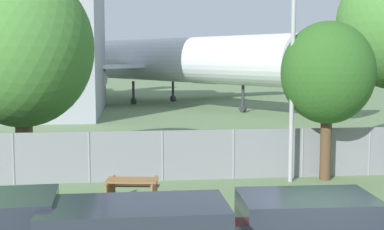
% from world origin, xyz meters
% --- Properties ---
extents(perimeter_fence, '(56.07, 0.07, 1.80)m').
position_xyz_m(perimeter_fence, '(0.00, 9.61, 0.90)').
color(perimeter_fence, gray).
rests_on(perimeter_fence, ground).
extents(airplane, '(28.69, 35.08, 11.91)m').
position_xyz_m(airplane, '(-0.78, 40.95, 4.04)').
color(airplane, silver).
rests_on(airplane, ground).
extents(picnic_bench_near_cabin, '(1.70, 1.61, 0.76)m').
position_xyz_m(picnic_bench_near_cabin, '(-3.63, 6.65, 0.47)').
color(picnic_bench_near_cabin, brown).
rests_on(picnic_bench_near_cabin, ground).
extents(tree_near_hangar, '(5.57, 5.57, 7.77)m').
position_xyz_m(tree_near_hangar, '(-7.80, 12.39, 4.68)').
color(tree_near_hangar, brown).
rests_on(tree_near_hangar, ground).
extents(tree_left_of_cabin, '(3.26, 3.26, 5.61)m').
position_xyz_m(tree_left_of_cabin, '(3.23, 9.11, 3.79)').
color(tree_left_of_cabin, '#4C3823').
rests_on(tree_left_of_cabin, ground).
extents(light_mast, '(0.44, 0.44, 8.03)m').
position_xyz_m(light_mast, '(1.91, 8.97, 4.89)').
color(light_mast, '#99999E').
rests_on(light_mast, ground).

